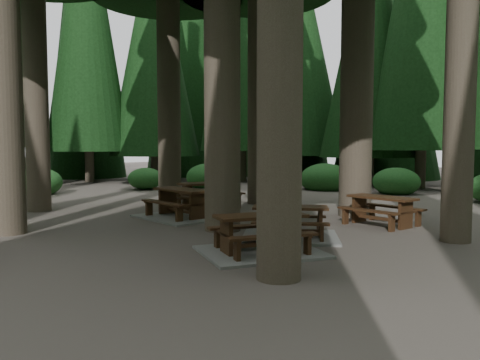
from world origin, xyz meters
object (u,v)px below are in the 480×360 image
Objects in this scene: picnic_table_a at (290,228)px; picnic_table_d at (381,206)px; picnic_table_f at (261,241)px; picnic_table_b at (208,191)px; picnic_table_c at (183,208)px.

picnic_table_a is 1.31× the size of picnic_table_d.
picnic_table_b is at bearing 81.63° from picnic_table_f.
picnic_table_c is (-3.85, 0.75, 0.05)m from picnic_table_a.
picnic_table_f is at bearing -17.35° from picnic_table_c.
picnic_table_c is at bearing -142.29° from picnic_table_d.
picnic_table_d is at bearing 23.95° from picnic_table_f.
picnic_table_d is at bearing 34.43° from picnic_table_c.
picnic_table_a is 0.95× the size of picnic_table_c.
picnic_table_a is 1.61m from picnic_table_f.
picnic_table_b is 0.85× the size of picnic_table_c.
picnic_table_c is at bearing 138.70° from picnic_table_a.
picnic_table_c is 1.38× the size of picnic_table_d.
picnic_table_b is (-4.69, 2.85, 0.32)m from picnic_table_a.
picnic_table_d is at bearing -68.98° from picnic_table_b.
picnic_table_f is (5.00, -4.43, -0.31)m from picnic_table_b.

